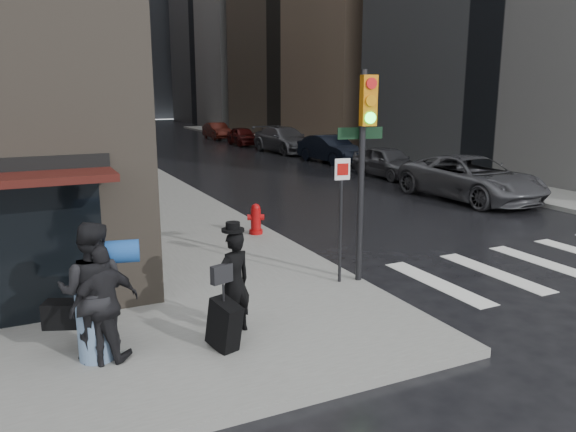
% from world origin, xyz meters
% --- Properties ---
extents(ground, '(140.00, 140.00, 0.00)m').
position_xyz_m(ground, '(0.00, 0.00, 0.00)').
color(ground, black).
rests_on(ground, ground).
extents(sidewalk_left, '(4.00, 50.00, 0.15)m').
position_xyz_m(sidewalk_left, '(0.00, 27.00, 0.07)').
color(sidewalk_left, slate).
rests_on(sidewalk_left, ground).
extents(sidewalk_right, '(3.00, 50.00, 0.15)m').
position_xyz_m(sidewalk_right, '(13.50, 27.00, 0.07)').
color(sidewalk_right, slate).
rests_on(sidewalk_right, ground).
extents(crosswalk, '(8.50, 3.00, 0.01)m').
position_xyz_m(crosswalk, '(7.50, 1.00, 0.00)').
color(crosswalk, silver).
rests_on(crosswalk, ground).
extents(bldg_right_far, '(22.00, 20.00, 25.00)m').
position_xyz_m(bldg_right_far, '(26.00, 58.00, 12.50)').
color(bldg_right_far, gray).
rests_on(bldg_right_far, ground).
extents(bldg_distant, '(40.00, 12.00, 32.00)m').
position_xyz_m(bldg_distant, '(6.00, 78.00, 16.00)').
color(bldg_distant, gray).
rests_on(bldg_distant, ground).
extents(man_overcoat, '(0.94, 1.16, 1.85)m').
position_xyz_m(man_overcoat, '(-1.35, 0.12, 0.92)').
color(man_overcoat, black).
rests_on(man_overcoat, ground).
extents(man_jeans, '(1.41, 1.18, 2.04)m').
position_xyz_m(man_jeans, '(-3.39, 0.25, 1.17)').
color(man_jeans, black).
rests_on(man_jeans, ground).
extents(man_greycoat, '(1.10, 0.74, 1.74)m').
position_xyz_m(man_greycoat, '(-3.26, 0.06, 1.02)').
color(man_greycoat, black).
rests_on(man_greycoat, ground).
extents(traffic_light, '(1.04, 0.54, 4.19)m').
position_xyz_m(traffic_light, '(1.85, 1.46, 2.85)').
color(traffic_light, black).
rests_on(traffic_light, ground).
extents(fire_hydrant, '(0.48, 0.36, 0.83)m').
position_xyz_m(fire_hydrant, '(1.44, 5.95, 0.52)').
color(fire_hydrant, '#A40A0B').
rests_on(fire_hydrant, ground).
extents(parked_car_0, '(2.87, 5.86, 1.60)m').
position_xyz_m(parked_car_0, '(10.72, 7.75, 0.80)').
color(parked_car_0, '#4B4B50').
rests_on(parked_car_0, ground).
extents(parked_car_1, '(1.70, 4.19, 1.42)m').
position_xyz_m(parked_car_1, '(11.19, 13.60, 0.71)').
color(parked_car_1, '#47474B').
rests_on(parked_car_1, ground).
extents(parked_car_2, '(2.02, 4.70, 1.51)m').
position_xyz_m(parked_car_2, '(11.48, 19.45, 0.75)').
color(parked_car_2, black).
rests_on(parked_car_2, ground).
extents(parked_car_3, '(2.73, 5.78, 1.63)m').
position_xyz_m(parked_car_3, '(11.43, 25.31, 0.82)').
color(parked_car_3, '#4A4A4F').
rests_on(parked_car_3, ground).
extents(parked_car_4, '(1.77, 3.98, 1.33)m').
position_xyz_m(parked_car_4, '(10.77, 31.16, 0.66)').
color(parked_car_4, '#450F0D').
rests_on(parked_car_4, ground).
extents(parked_car_5, '(1.46, 4.06, 1.33)m').
position_xyz_m(parked_car_5, '(10.76, 37.01, 0.67)').
color(parked_car_5, '#43130D').
rests_on(parked_car_5, ground).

